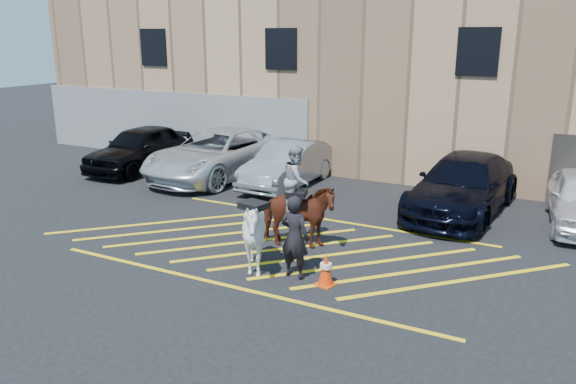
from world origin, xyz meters
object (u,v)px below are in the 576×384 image
at_px(mounted_bay, 297,207).
at_px(saddled_white, 254,235).
at_px(car_blue_suv, 463,185).
at_px(car_white_pickup, 218,154).
at_px(car_silver_sedan, 288,164).
at_px(handler, 295,237).
at_px(car_black_suv, 141,148).
at_px(traffic_cone, 326,269).

relative_size(mounted_bay, saddled_white, 1.39).
height_order(car_blue_suv, mounted_bay, mounted_bay).
bearing_deg(car_white_pickup, car_silver_sedan, 6.35).
distance_m(car_white_pickup, handler, 9.34).
relative_size(car_silver_sedan, car_blue_suv, 0.81).
relative_size(car_silver_sedan, mounted_bay, 1.79).
height_order(handler, mounted_bay, mounted_bay).
xyz_separation_m(car_white_pickup, saddled_white, (5.58, -6.88, 0.01)).
bearing_deg(car_white_pickup, car_black_suv, -169.20).
distance_m(car_silver_sedan, car_blue_suv, 6.01).
xyz_separation_m(car_white_pickup, mounted_bay, (5.75, -5.10, 0.17)).
bearing_deg(car_black_suv, car_white_pickup, 4.54).
height_order(car_white_pickup, saddled_white, car_white_pickup).
xyz_separation_m(saddled_white, traffic_cone, (1.69, 0.09, -0.52)).
relative_size(car_silver_sedan, traffic_cone, 6.36).
xyz_separation_m(car_black_suv, handler, (9.88, -6.34, 0.07)).
distance_m(car_white_pickup, car_silver_sedan, 2.86).
xyz_separation_m(car_silver_sedan, handler, (3.63, -6.79, 0.16)).
bearing_deg(saddled_white, car_silver_sedan, 111.34).
bearing_deg(mounted_bay, traffic_cone, -47.94).
bearing_deg(mounted_bay, car_black_suv, 152.57).
height_order(car_silver_sedan, traffic_cone, car_silver_sedan).
xyz_separation_m(handler, saddled_white, (-0.91, -0.18, -0.04)).
relative_size(car_blue_suv, mounted_bay, 2.21).
height_order(handler, traffic_cone, handler).
height_order(car_blue_suv, handler, handler).
relative_size(car_black_suv, car_silver_sedan, 1.08).
relative_size(car_black_suv, car_white_pickup, 0.80).
bearing_deg(car_blue_suv, car_black_suv, -174.20).
distance_m(car_silver_sedan, traffic_cone, 8.19).
bearing_deg(car_silver_sedan, saddled_white, -67.92).
bearing_deg(handler, mounted_bay, -60.24).
bearing_deg(car_black_suv, saddled_white, -37.64).
bearing_deg(car_silver_sedan, mounted_bay, -60.16).
bearing_deg(mounted_bay, car_blue_suv, 57.35).
relative_size(car_white_pickup, car_silver_sedan, 1.36).
height_order(car_black_suv, handler, handler).
xyz_separation_m(car_black_suv, saddled_white, (8.97, -6.52, 0.03)).
relative_size(handler, saddled_white, 0.99).
relative_size(car_silver_sedan, saddled_white, 2.49).
bearing_deg(saddled_white, traffic_cone, 3.01).
bearing_deg(saddled_white, mounted_bay, 84.70).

